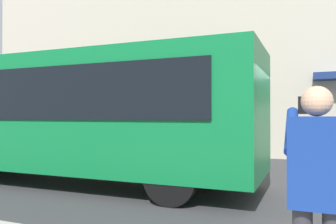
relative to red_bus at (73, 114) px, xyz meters
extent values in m
plane|color=#38383A|center=(-4.17, -0.25, -1.68)|extent=(60.00, 60.00, 0.00)
cube|color=beige|center=(-4.17, -7.05, 4.32)|extent=(28.00, 0.80, 12.00)
cube|color=#0F7238|center=(-0.02, -0.01, 0.02)|extent=(9.00, 2.50, 2.60)
cube|color=black|center=(-0.02, 1.25, 0.42)|extent=(7.60, 0.06, 1.10)
cylinder|color=black|center=(2.98, -1.11, -1.18)|extent=(1.00, 0.28, 1.00)
cylinder|color=black|center=(-3.02, -1.11, -1.18)|extent=(1.00, 0.28, 1.00)
cylinder|color=black|center=(-3.02, 1.09, -1.18)|extent=(1.00, 0.28, 1.00)
cube|color=navy|center=(-5.39, 4.16, -0.38)|extent=(0.40, 0.24, 0.66)
sphere|color=#D8A884|center=(-5.39, 4.16, 0.06)|extent=(0.22, 0.22, 0.22)
cylinder|color=navy|center=(-5.21, 4.00, -0.16)|extent=(0.09, 0.48, 0.37)
cube|color=black|center=(-5.29, 3.86, 0.04)|extent=(0.07, 0.01, 0.14)
camera|label=1|loc=(-5.34, 6.84, -0.05)|focal=36.63mm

